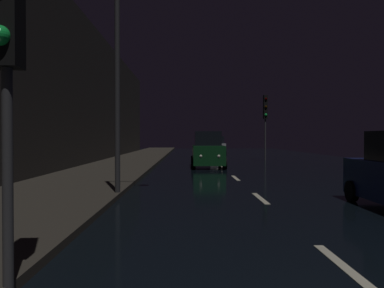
{
  "coord_description": "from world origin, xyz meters",
  "views": [
    {
      "loc": [
        -2.22,
        -2.57,
        1.82
      ],
      "look_at": [
        -1.95,
        16.99,
        1.52
      ],
      "focal_mm": 37.41,
      "sensor_mm": 36.0,
      "label": 1
    }
  ],
  "objects_px": {
    "streetlamp_overhead": "(133,46)",
    "car_approaching_headlights": "(208,151)",
    "traffic_light_near_left": "(6,10)",
    "car_distant_taillights": "(217,146)",
    "traffic_light_far_right": "(265,113)"
  },
  "relations": [
    {
      "from": "streetlamp_overhead",
      "to": "car_distant_taillights",
      "type": "distance_m",
      "value": 32.78
    },
    {
      "from": "traffic_light_near_left",
      "to": "car_distant_taillights",
      "type": "height_order",
      "value": "traffic_light_near_left"
    },
    {
      "from": "streetlamp_overhead",
      "to": "traffic_light_near_left",
      "type": "bearing_deg",
      "value": -92.71
    },
    {
      "from": "traffic_light_near_left",
      "to": "car_approaching_headlights",
      "type": "distance_m",
      "value": 20.52
    },
    {
      "from": "traffic_light_near_left",
      "to": "car_approaching_headlights",
      "type": "height_order",
      "value": "traffic_light_near_left"
    },
    {
      "from": "traffic_light_near_left",
      "to": "streetlamp_overhead",
      "type": "distance_m",
      "value": 7.89
    },
    {
      "from": "traffic_light_far_right",
      "to": "car_approaching_headlights",
      "type": "distance_m",
      "value": 9.42
    },
    {
      "from": "traffic_light_far_right",
      "to": "streetlamp_overhead",
      "type": "height_order",
      "value": "streetlamp_overhead"
    },
    {
      "from": "streetlamp_overhead",
      "to": "car_approaching_headlights",
      "type": "height_order",
      "value": "streetlamp_overhead"
    },
    {
      "from": "traffic_light_far_right",
      "to": "car_distant_taillights",
      "type": "xyz_separation_m",
      "value": [
        -2.95,
        12.36,
        -2.93
      ]
    },
    {
      "from": "traffic_light_far_right",
      "to": "streetlamp_overhead",
      "type": "relative_size",
      "value": 0.76
    },
    {
      "from": "traffic_light_near_left",
      "to": "car_approaching_headlights",
      "type": "bearing_deg",
      "value": 168.28
    },
    {
      "from": "car_approaching_headlights",
      "to": "streetlamp_overhead",
      "type": "bearing_deg",
      "value": -13.44
    },
    {
      "from": "traffic_light_near_left",
      "to": "traffic_light_far_right",
      "type": "distance_m",
      "value": 28.81
    },
    {
      "from": "traffic_light_near_left",
      "to": "car_distant_taillights",
      "type": "xyz_separation_m",
      "value": [
        5.41,
        39.93,
        -2.32
      ]
    }
  ]
}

